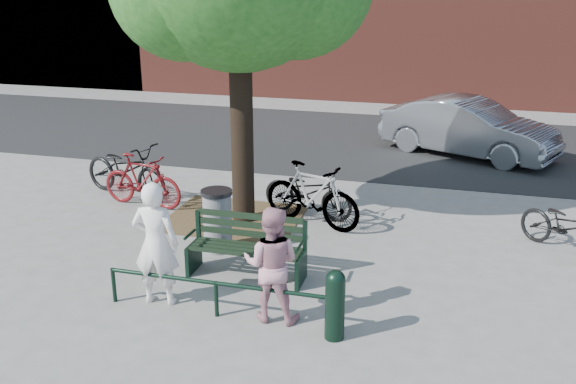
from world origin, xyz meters
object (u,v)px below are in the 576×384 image
(litter_bin, at_px, (217,220))
(parked_car, at_px, (468,128))
(person_left, at_px, (156,244))
(bollard, at_px, (335,302))
(person_right, at_px, (272,264))
(bicycle_c, at_px, (308,192))
(park_bench, at_px, (248,245))

(litter_bin, xyz_separation_m, parked_car, (3.84, 7.03, 0.18))
(person_left, bearing_deg, bollard, 167.86)
(person_right, bearing_deg, bicycle_c, -86.44)
(park_bench, xyz_separation_m, litter_bin, (-0.76, 0.73, 0.04))
(bollard, distance_m, bicycle_c, 4.25)
(park_bench, height_order, bicycle_c, park_bench)
(person_right, relative_size, bicycle_c, 0.86)
(park_bench, bearing_deg, bicycle_c, 84.07)
(park_bench, height_order, litter_bin, litter_bin)
(park_bench, relative_size, person_right, 1.12)
(person_right, height_order, bicycle_c, person_right)
(park_bench, relative_size, bollard, 1.89)
(litter_bin, distance_m, parked_car, 8.01)
(litter_bin, bearing_deg, person_left, -94.31)
(litter_bin, bearing_deg, bicycle_c, 61.65)
(park_bench, xyz_separation_m, bollard, (1.60, -1.39, 0.01))
(person_left, height_order, bollard, person_left)
(bollard, bearing_deg, person_left, 174.02)
(person_left, distance_m, bollard, 2.54)
(person_left, bearing_deg, litter_bin, -100.47)
(bicycle_c, bearing_deg, litter_bin, 165.24)
(bicycle_c, xyz_separation_m, parked_car, (2.81, 5.11, 0.23))
(person_right, bearing_deg, litter_bin, -54.66)
(person_left, distance_m, person_right, 1.62)
(bicycle_c, bearing_deg, parked_car, -15.20)
(person_left, xyz_separation_m, bollard, (2.50, -0.26, -0.38))
(park_bench, distance_m, bicycle_c, 2.66)
(person_left, relative_size, person_right, 1.12)
(bollard, xyz_separation_m, bicycle_c, (-1.32, 4.04, -0.02))
(parked_car, bearing_deg, bollard, -165.36)
(person_left, xyz_separation_m, litter_bin, (0.14, 1.86, -0.35))
(park_bench, bearing_deg, person_right, -57.66)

